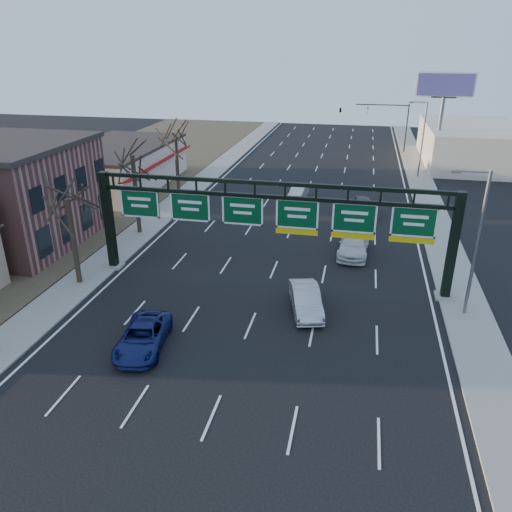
% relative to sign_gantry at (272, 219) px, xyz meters
% --- Properties ---
extents(ground, '(160.00, 160.00, 0.00)m').
position_rel_sign_gantry_xyz_m(ground, '(-0.16, -8.00, -4.63)').
color(ground, black).
rests_on(ground, ground).
extents(sidewalk_left, '(3.00, 120.00, 0.12)m').
position_rel_sign_gantry_xyz_m(sidewalk_left, '(-12.96, 12.00, -4.57)').
color(sidewalk_left, gray).
rests_on(sidewalk_left, ground).
extents(sidewalk_right, '(3.00, 120.00, 0.12)m').
position_rel_sign_gantry_xyz_m(sidewalk_right, '(12.64, 12.00, -4.57)').
color(sidewalk_right, gray).
rests_on(sidewalk_right, ground).
extents(dirt_strip_left, '(21.00, 120.00, 0.06)m').
position_rel_sign_gantry_xyz_m(dirt_strip_left, '(-25.16, 12.00, -4.60)').
color(dirt_strip_left, '#473D2B').
rests_on(dirt_strip_left, ground).
extents(lane_markings, '(21.60, 120.00, 0.01)m').
position_rel_sign_gantry_xyz_m(lane_markings, '(-0.16, 12.00, -4.62)').
color(lane_markings, white).
rests_on(lane_markings, ground).
extents(sign_gantry, '(24.60, 1.20, 7.20)m').
position_rel_sign_gantry_xyz_m(sign_gantry, '(0.00, 0.00, 0.00)').
color(sign_gantry, black).
rests_on(sign_gantry, ground).
extents(brick_block, '(10.40, 12.40, 8.30)m').
position_rel_sign_gantry_xyz_m(brick_block, '(-21.66, 3.00, -0.47)').
color(brick_block, '#8B524C').
rests_on(brick_block, ground).
extents(cream_strip, '(10.90, 18.40, 4.70)m').
position_rel_sign_gantry_xyz_m(cream_strip, '(-21.64, 21.00, -2.27)').
color(cream_strip, beige).
rests_on(cream_strip, ground).
extents(building_right_distant, '(12.00, 20.00, 5.00)m').
position_rel_sign_gantry_xyz_m(building_right_distant, '(19.84, 42.00, -2.13)').
color(building_right_distant, beige).
rests_on(building_right_distant, ground).
extents(tree_gantry, '(3.60, 3.60, 8.48)m').
position_rel_sign_gantry_xyz_m(tree_gantry, '(-12.96, -3.00, 2.48)').
color(tree_gantry, '#2F241A').
rests_on(tree_gantry, sidewalk_left).
extents(tree_mid, '(3.60, 3.60, 9.24)m').
position_rel_sign_gantry_xyz_m(tree_mid, '(-12.96, 7.00, 3.23)').
color(tree_mid, '#2F241A').
rests_on(tree_mid, sidewalk_left).
extents(tree_far, '(3.60, 3.60, 8.86)m').
position_rel_sign_gantry_xyz_m(tree_far, '(-12.96, 17.00, 2.86)').
color(tree_far, '#2F241A').
rests_on(tree_far, sidewalk_left).
extents(streetlight_near, '(2.15, 0.22, 9.00)m').
position_rel_sign_gantry_xyz_m(streetlight_near, '(12.31, -2.00, 0.45)').
color(streetlight_near, slate).
rests_on(streetlight_near, sidewalk_right).
extents(streetlight_far, '(2.15, 0.22, 9.00)m').
position_rel_sign_gantry_xyz_m(streetlight_far, '(12.31, 32.00, 0.45)').
color(streetlight_far, slate).
rests_on(streetlight_far, sidewalk_right).
extents(billboard_right, '(7.00, 0.50, 12.00)m').
position_rel_sign_gantry_xyz_m(billboard_right, '(14.84, 36.98, 4.43)').
color(billboard_right, slate).
rests_on(billboard_right, ground).
extents(traffic_signal_mast, '(10.16, 0.54, 7.00)m').
position_rel_sign_gantry_xyz_m(traffic_signal_mast, '(5.53, 47.00, 0.87)').
color(traffic_signal_mast, black).
rests_on(traffic_signal_mast, ground).
extents(car_blue_suv, '(3.03, 5.34, 1.41)m').
position_rel_sign_gantry_xyz_m(car_blue_suv, '(-5.38, -9.48, -3.93)').
color(car_blue_suv, navy).
rests_on(car_blue_suv, ground).
extents(car_silver_sedan, '(2.80, 5.01, 1.56)m').
position_rel_sign_gantry_xyz_m(car_silver_sedan, '(2.84, -3.63, -3.85)').
color(car_silver_sedan, '#A8A7AC').
rests_on(car_silver_sedan, ground).
extents(car_white_wagon, '(2.51, 5.62, 1.60)m').
position_rel_sign_gantry_xyz_m(car_white_wagon, '(5.45, 6.26, -3.83)').
color(car_white_wagon, silver).
rests_on(car_white_wagon, ground).
extents(car_grey_far, '(2.64, 5.12, 1.67)m').
position_rel_sign_gantry_xyz_m(car_grey_far, '(6.07, 16.13, -3.80)').
color(car_grey_far, '#3A3D3F').
rests_on(car_grey_far, ground).
extents(car_silver_distant, '(1.94, 4.27, 1.36)m').
position_rel_sign_gantry_xyz_m(car_silver_distant, '(-0.76, 19.74, -3.95)').
color(car_silver_distant, silver).
rests_on(car_silver_distant, ground).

